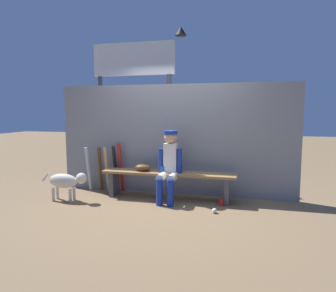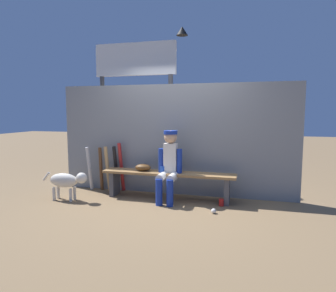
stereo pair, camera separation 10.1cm
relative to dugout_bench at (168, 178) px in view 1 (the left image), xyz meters
The scene contains 15 objects.
ground_plane 0.36m from the dugout_bench, ahead, with size 30.00×30.00×0.00m, color brown.
chainlink_fence 0.73m from the dugout_bench, 90.00° to the left, with size 4.34×0.03×1.98m, color gray.
dugout_bench is the anchor object (origin of this frame).
player_seated 0.31m from the dugout_bench, 68.70° to the right, with size 0.41×0.55×1.18m.
baseball_glove 0.48m from the dugout_bench, behind, with size 0.28×0.20×0.12m, color #593819.
bat_aluminum_red 1.03m from the dugout_bench, 164.51° to the left, with size 0.06×0.06×0.92m, color #B22323.
bat_aluminum_black 1.13m from the dugout_bench, 165.71° to the left, with size 0.06×0.06×0.87m, color black.
bat_wood_tan 1.24m from the dugout_bench, behind, with size 0.06×0.06×0.86m, color tan.
bat_wood_dark 1.42m from the dugout_bench, 169.65° to the left, with size 0.06×0.06×0.82m, color brown.
bat_aluminum_silver 1.62m from the dugout_bench, behind, with size 0.06×0.06×0.83m, color #B7B7BC.
baseball 1.06m from the dugout_bench, 32.79° to the right, with size 0.07×0.07×0.07m, color white.
cup_on_ground 0.98m from the dugout_bench, ahead, with size 0.08×0.08×0.11m, color red.
cup_on_bench 0.19m from the dugout_bench, 147.37° to the right, with size 0.08×0.08×0.11m, color #1E47AD.
scoreboard 2.63m from the dugout_bench, 126.28° to the left, with size 2.13×0.27×3.24m.
dog 1.71m from the dugout_bench, 162.54° to the right, with size 0.84×0.20×0.49m.
Camera 1 is at (1.23, -4.92, 1.49)m, focal length 32.32 mm.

